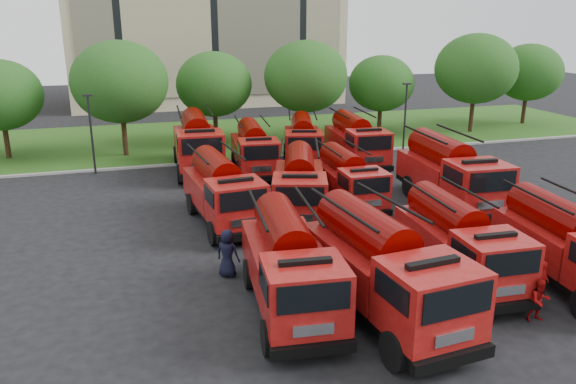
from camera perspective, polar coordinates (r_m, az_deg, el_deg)
name	(u,v)px	position (r m, az deg, el deg)	size (l,w,h in m)	color
ground	(338,262)	(23.48, 5.05, -7.13)	(140.00, 140.00, 0.00)	black
lawn	(224,137)	(47.50, -6.51, 5.57)	(70.00, 16.00, 0.12)	#235115
curb	(245,160)	(39.74, -4.41, 3.31)	(70.00, 0.30, 0.14)	gray
tree_1	(0,95)	(43.85, -27.24, 8.75)	(5.71, 5.71, 6.98)	#382314
tree_2	(120,82)	(41.54, -16.72, 10.67)	(6.72, 6.72, 8.22)	#382314
tree_3	(214,84)	(44.65, -7.53, 10.79)	(5.88, 5.88, 7.19)	#382314
tree_4	(306,77)	(44.80, 1.82, 11.64)	(6.55, 6.55, 8.01)	#382314
tree_5	(381,83)	(48.44, 9.46, 10.82)	(5.46, 5.46, 6.68)	#382314
tree_6	(476,69)	(51.07, 18.56, 11.79)	(6.89, 6.89, 8.42)	#382314
tree_7	(529,72)	(56.93, 23.25, 11.11)	(6.05, 6.05, 7.39)	#382314
lamp_post_0	(91,130)	(37.68, -19.38, 5.99)	(0.60, 0.25, 5.11)	black
lamp_post_1	(405,113)	(42.63, 11.83, 7.84)	(0.60, 0.25, 5.11)	black
fire_truck_0	(289,265)	(19.24, 0.14, -7.40)	(3.18, 7.41, 3.28)	black
fire_truck_1	(383,268)	(19.01, 9.61, -7.60)	(3.43, 7.95, 3.51)	black
fire_truck_2	(458,241)	(22.34, 16.88, -4.82)	(2.78, 6.94, 3.10)	black
fire_truck_3	(568,245)	(23.43, 26.59, -4.85)	(3.02, 7.12, 3.16)	black
fire_truck_4	(222,191)	(27.39, -6.69, 0.12)	(3.13, 7.34, 3.25)	black
fire_truck_5	(299,186)	(27.95, 1.16, 0.62)	(4.50, 7.60, 3.28)	black
fire_truck_6	(348,179)	(30.06, 6.12, 1.34)	(2.44, 6.40, 2.89)	black
fire_truck_7	(450,173)	(30.76, 16.13, 1.83)	(3.31, 8.11, 3.62)	black
fire_truck_8	(197,143)	(37.13, -9.21, 4.93)	(3.31, 8.17, 3.65)	black
fire_truck_9	(254,149)	(36.11, -3.48, 4.36)	(3.09, 7.14, 3.16)	black
fire_truck_10	(303,141)	(38.32, 1.50, 5.18)	(4.21, 7.38, 3.19)	black
fire_truck_11	(356,141)	(38.46, 6.93, 5.21)	(3.14, 7.48, 3.32)	black
firefighter_0	(539,305)	(22.04, 24.11, -10.42)	(0.62, 0.45, 1.68)	#940B0B
firefighter_1	(537,320)	(20.99, 23.95, -11.84)	(0.72, 0.40, 1.49)	#940B0B
firefighter_2	(514,273)	(24.21, 21.94, -7.62)	(1.06, 0.61, 1.82)	black
firefighter_3	(561,245)	(27.93, 26.00, -4.82)	(1.07, 0.55, 1.66)	black
firefighter_4	(228,276)	(22.37, -6.08, -8.46)	(0.94, 0.61, 1.92)	black
firefighter_5	(492,191)	(34.87, 20.05, 0.14)	(1.42, 0.61, 1.53)	#940B0B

